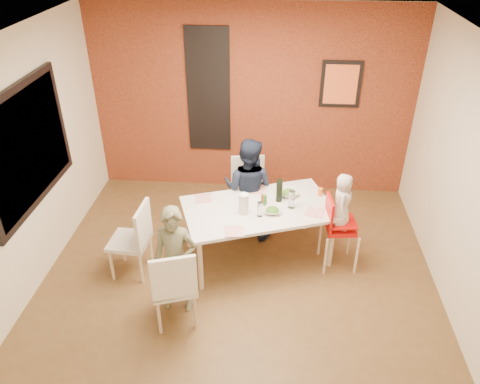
# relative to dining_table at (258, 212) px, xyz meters

# --- Properties ---
(ground) EXTENTS (4.50, 4.50, 0.00)m
(ground) POSITION_rel_dining_table_xyz_m (-0.20, -0.53, -0.65)
(ground) COLOR brown
(ground) RESTS_ON ground
(ceiling) EXTENTS (4.50, 4.50, 0.02)m
(ceiling) POSITION_rel_dining_table_xyz_m (-0.20, -0.53, 2.05)
(ceiling) COLOR silver
(ceiling) RESTS_ON wall_back
(wall_back) EXTENTS (4.50, 0.02, 2.70)m
(wall_back) POSITION_rel_dining_table_xyz_m (-0.20, 1.72, 0.70)
(wall_back) COLOR beige
(wall_back) RESTS_ON ground
(wall_front) EXTENTS (4.50, 0.02, 2.70)m
(wall_front) POSITION_rel_dining_table_xyz_m (-0.20, -2.78, 0.70)
(wall_front) COLOR beige
(wall_front) RESTS_ON ground
(wall_left) EXTENTS (0.02, 4.50, 2.70)m
(wall_left) POSITION_rel_dining_table_xyz_m (-2.45, -0.53, 0.70)
(wall_left) COLOR beige
(wall_left) RESTS_ON ground
(wall_right) EXTENTS (0.02, 4.50, 2.70)m
(wall_right) POSITION_rel_dining_table_xyz_m (2.05, -0.53, 0.70)
(wall_right) COLOR beige
(wall_right) RESTS_ON ground
(brick_accent_wall) EXTENTS (4.50, 0.02, 2.70)m
(brick_accent_wall) POSITION_rel_dining_table_xyz_m (-0.20, 1.70, 0.70)
(brick_accent_wall) COLOR maroon
(brick_accent_wall) RESTS_ON ground
(picture_window_frame) EXTENTS (0.05, 1.70, 1.30)m
(picture_window_frame) POSITION_rel_dining_table_xyz_m (-2.42, -0.33, 0.90)
(picture_window_frame) COLOR black
(picture_window_frame) RESTS_ON wall_left
(picture_window_pane) EXTENTS (0.02, 1.55, 1.15)m
(picture_window_pane) POSITION_rel_dining_table_xyz_m (-2.40, -0.33, 0.90)
(picture_window_pane) COLOR black
(picture_window_pane) RESTS_ON wall_left
(glassblock_strip) EXTENTS (0.55, 0.03, 1.70)m
(glassblock_strip) POSITION_rel_dining_table_xyz_m (-0.80, 1.68, 0.85)
(glassblock_strip) COLOR silver
(glassblock_strip) RESTS_ON wall_back
(glassblock_surround) EXTENTS (0.60, 0.03, 1.76)m
(glassblock_surround) POSITION_rel_dining_table_xyz_m (-0.80, 1.68, 0.85)
(glassblock_surround) COLOR black
(glassblock_surround) RESTS_ON wall_back
(art_print_frame) EXTENTS (0.54, 0.03, 0.64)m
(art_print_frame) POSITION_rel_dining_table_xyz_m (1.00, 1.68, 1.00)
(art_print_frame) COLOR black
(art_print_frame) RESTS_ON wall_back
(art_print_canvas) EXTENTS (0.44, 0.01, 0.54)m
(art_print_canvas) POSITION_rel_dining_table_xyz_m (1.00, 1.66, 1.00)
(art_print_canvas) COLOR orange
(art_print_canvas) RESTS_ON wall_back
(dining_table) EXTENTS (1.93, 1.47, 0.71)m
(dining_table) POSITION_rel_dining_table_xyz_m (0.00, 0.00, 0.00)
(dining_table) COLOR silver
(dining_table) RESTS_ON ground
(chair_near) EXTENTS (0.55, 0.55, 0.94)m
(chair_near) POSITION_rel_dining_table_xyz_m (-0.77, -1.16, -0.12)
(chair_near) COLOR white
(chair_near) RESTS_ON ground
(chair_far) EXTENTS (0.50, 0.50, 0.94)m
(chair_far) POSITION_rel_dining_table_xyz_m (-0.17, 0.73, -0.12)
(chair_far) COLOR beige
(chair_far) RESTS_ON ground
(chair_left) EXTENTS (0.46, 0.46, 0.92)m
(chair_left) POSITION_rel_dining_table_xyz_m (-1.36, -0.41, -0.13)
(chair_left) COLOR silver
(chair_left) RESTS_ON ground
(high_chair) EXTENTS (0.43, 0.43, 0.93)m
(high_chair) POSITION_rel_dining_table_xyz_m (0.91, -0.07, -0.09)
(high_chair) COLOR red
(high_chair) RESTS_ON ground
(child_near) EXTENTS (0.46, 0.30, 1.24)m
(child_near) POSITION_rel_dining_table_xyz_m (-0.79, -0.92, -0.03)
(child_near) COLOR #605F44
(child_near) RESTS_ON ground
(child_far) EXTENTS (0.76, 0.66, 1.34)m
(child_far) POSITION_rel_dining_table_xyz_m (-0.15, 0.49, 0.02)
(child_far) COLOR #161E32
(child_far) RESTS_ON ground
(toddler) EXTENTS (0.26, 0.36, 0.67)m
(toddler) POSITION_rel_dining_table_xyz_m (0.93, -0.07, 0.24)
(toddler) COLOR beige
(toddler) RESTS_ON high_chair
(plate_near_left) EXTENTS (0.23, 0.23, 0.01)m
(plate_near_left) POSITION_rel_dining_table_xyz_m (-0.24, -0.50, 0.07)
(plate_near_left) COLOR white
(plate_near_left) RESTS_ON dining_table
(plate_far_mid) EXTENTS (0.23, 0.23, 0.01)m
(plate_far_mid) POSITION_rel_dining_table_xyz_m (-0.05, 0.39, 0.07)
(plate_far_mid) COLOR white
(plate_far_mid) RESTS_ON dining_table
(plate_near_right) EXTENTS (0.24, 0.24, 0.01)m
(plate_near_right) POSITION_rel_dining_table_xyz_m (0.64, -0.06, 0.07)
(plate_near_right) COLOR white
(plate_near_right) RESTS_ON dining_table
(plate_far_left) EXTENTS (0.23, 0.23, 0.01)m
(plate_far_left) POSITION_rel_dining_table_xyz_m (-0.67, 0.13, 0.07)
(plate_far_left) COLOR white
(plate_far_left) RESTS_ON dining_table
(salad_bowl_a) EXTENTS (0.20, 0.20, 0.05)m
(salad_bowl_a) POSITION_rel_dining_table_xyz_m (0.16, -0.10, 0.09)
(salad_bowl_a) COLOR white
(salad_bowl_a) RESTS_ON dining_table
(salad_bowl_b) EXTENTS (0.30, 0.30, 0.06)m
(salad_bowl_b) POSITION_rel_dining_table_xyz_m (0.35, 0.30, 0.09)
(salad_bowl_b) COLOR silver
(salad_bowl_b) RESTS_ON dining_table
(wine_bottle) EXTENTS (0.07, 0.07, 0.28)m
(wine_bottle) POSITION_rel_dining_table_xyz_m (0.23, 0.16, 0.20)
(wine_bottle) COLOR black
(wine_bottle) RESTS_ON dining_table
(wine_glass_a) EXTENTS (0.06, 0.06, 0.18)m
(wine_glass_a) POSITION_rel_dining_table_xyz_m (0.02, -0.17, 0.15)
(wine_glass_a) COLOR white
(wine_glass_a) RESTS_ON dining_table
(wine_glass_b) EXTENTS (0.08, 0.08, 0.22)m
(wine_glass_b) POSITION_rel_dining_table_xyz_m (0.38, 0.03, 0.17)
(wine_glass_b) COLOR white
(wine_glass_b) RESTS_ON dining_table
(paper_towel_roll) EXTENTS (0.11, 0.11, 0.25)m
(paper_towel_roll) POSITION_rel_dining_table_xyz_m (-0.16, -0.13, 0.19)
(paper_towel_roll) COLOR silver
(paper_towel_roll) RESTS_ON dining_table
(condiment_red) EXTENTS (0.04, 0.04, 0.14)m
(condiment_red) POSITION_rel_dining_table_xyz_m (0.07, 0.05, 0.13)
(condiment_red) COLOR red
(condiment_red) RESTS_ON dining_table
(condiment_green) EXTENTS (0.04, 0.04, 0.15)m
(condiment_green) POSITION_rel_dining_table_xyz_m (0.07, 0.04, 0.14)
(condiment_green) COLOR #2B6923
(condiment_green) RESTS_ON dining_table
(condiment_brown) EXTENTS (0.03, 0.03, 0.13)m
(condiment_brown) POSITION_rel_dining_table_xyz_m (0.04, 0.07, 0.13)
(condiment_brown) COLOR brown
(condiment_brown) RESTS_ON dining_table
(sippy_cup) EXTENTS (0.06, 0.06, 0.10)m
(sippy_cup) POSITION_rel_dining_table_xyz_m (0.73, 0.33, 0.11)
(sippy_cup) COLOR orange
(sippy_cup) RESTS_ON dining_table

